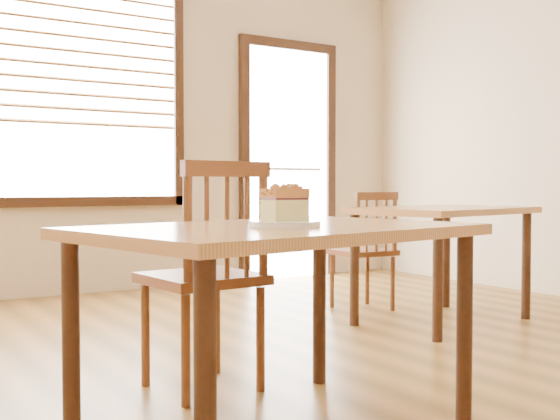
% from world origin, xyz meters
% --- Properties ---
extents(window_right, '(1.76, 0.10, 1.96)m').
position_xyz_m(window_right, '(0.30, 3.97, 1.81)').
color(window_right, white).
rests_on(window_right, room_shell).
extents(entry_door, '(1.08, 0.06, 2.29)m').
position_xyz_m(entry_door, '(2.30, 3.98, 1.20)').
color(entry_door, white).
rests_on(entry_door, ground).
extents(cafe_table_main, '(1.48, 1.12, 0.75)m').
position_xyz_m(cafe_table_main, '(-0.09, 0.35, 0.66)').
color(cafe_table_main, tan).
rests_on(cafe_table_main, ground).
extents(cafe_chair_main, '(0.49, 0.49, 1.00)m').
position_xyz_m(cafe_chair_main, '(-0.06, 0.98, 0.51)').
color(cafe_chair_main, brown).
rests_on(cafe_chair_main, ground).
extents(cafe_table_second, '(1.27, 0.96, 0.75)m').
position_xyz_m(cafe_table_second, '(1.92, 1.55, 0.65)').
color(cafe_table_second, tan).
rests_on(cafe_table_second, ground).
extents(cafe_chair_second, '(0.41, 0.41, 0.85)m').
position_xyz_m(cafe_chair_second, '(1.78, 2.17, 0.43)').
color(cafe_chair_second, brown).
rests_on(cafe_chair_second, ground).
extents(plate, '(0.24, 0.24, 0.02)m').
position_xyz_m(plate, '(-0.11, 0.28, 0.76)').
color(plate, white).
rests_on(plate, cafe_table_main).
extents(cake_slice, '(0.15, 0.10, 0.13)m').
position_xyz_m(cake_slice, '(-0.11, 0.28, 0.83)').
color(cake_slice, '#FFEF90').
rests_on(cake_slice, plate).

